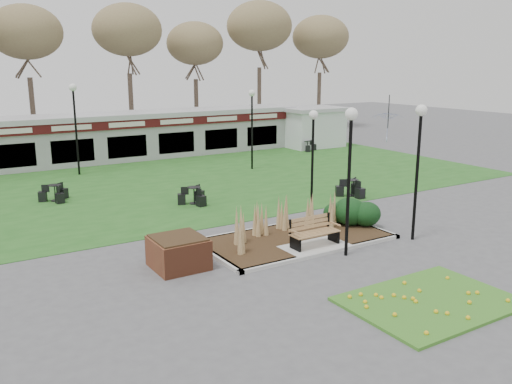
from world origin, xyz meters
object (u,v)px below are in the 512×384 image
service_hut (312,127)px  lamp_post_far_left (74,109)px  lamp_post_near_left (350,149)px  bistro_set_c (352,190)px  bistro_set_b (55,196)px  patio_umbrella (388,127)px  lamp_post_far_right (252,112)px  park_bench (313,231)px  lamp_post_mid_right (313,140)px  bistro_set_d (307,147)px  bistro_set_a (194,198)px  lamp_post_near_right (419,143)px  brick_planter (178,252)px  food_pavilion (119,136)px

service_hut → lamp_post_far_left: lamp_post_far_left is taller
lamp_post_near_left → bistro_set_c: (5.35, 5.80, -3.09)m
bistro_set_b → patio_umbrella: (21.79, 1.89, 1.49)m
lamp_post_far_right → bistro_set_c: 8.46m
park_bench → bistro_set_c: 7.54m
lamp_post_mid_right → lamp_post_far_right: (3.19, 9.70, 0.21)m
lamp_post_near_left → lamp_post_far_left: lamp_post_far_left is taller
lamp_post_mid_right → bistro_set_d: bearing=53.6°
service_hut → bistro_set_c: (-7.65, -13.00, -1.18)m
lamp_post_near_left → bistro_set_a: (-1.33, 8.28, -3.10)m
lamp_post_near_left → lamp_post_far_right: 14.54m
lamp_post_far_left → bistro_set_d: size_ratio=3.74×
lamp_post_near_left → lamp_post_far_left: (-3.92, 17.25, 0.18)m
patio_umbrella → park_bench: bearing=-141.4°
lamp_post_near_left → bistro_set_b: size_ratio=3.45×
service_hut → bistro_set_d: 2.43m
lamp_post_mid_right → patio_umbrella: bearing=35.3°
park_bench → lamp_post_near_right: (3.48, -1.05, 2.76)m
lamp_post_near_left → lamp_post_near_right: lamp_post_near_left is taller
lamp_post_far_right → bistro_set_d: bearing=28.5°
park_bench → brick_planter: bearing=170.3°
food_pavilion → lamp_post_mid_right: lamp_post_mid_right is taller
brick_planter → service_hut: size_ratio=0.34×
lamp_post_near_right → bistro_set_d: 19.54m
service_hut → bistro_set_a: 17.82m
lamp_post_near_left → bistro_set_d: lamp_post_near_left is taller
lamp_post_far_right → bistro_set_c: size_ratio=3.14×
bistro_set_d → lamp_post_far_left: bearing=-179.8°
park_bench → bistro_set_c: size_ratio=1.19×
park_bench → patio_umbrella: patio_umbrella is taller
lamp_post_near_right → patio_umbrella: lamp_post_near_right is taller
lamp_post_mid_right → patio_umbrella: lamp_post_mid_right is taller
brick_planter → bistro_set_b: size_ratio=1.12×
food_pavilion → lamp_post_mid_right: size_ratio=5.89×
patio_umbrella → brick_planter: bearing=-149.5°
food_pavilion → patio_umbrella: (16.00, -6.96, 0.28)m
lamp_post_mid_right → bistro_set_c: lamp_post_mid_right is taller
lamp_post_far_left → bistro_set_b: size_ratio=3.64×
food_pavilion → lamp_post_near_right: (3.48, -20.76, 1.87)m
bistro_set_a → bistro_set_c: size_ratio=0.96×
lamp_post_far_left → bistro_set_a: lamp_post_far_left is taller
brick_planter → bistro_set_a: bearing=61.1°
food_pavilion → bistro_set_b: (-5.79, -8.85, -1.22)m
park_bench → food_pavilion: (0.00, 19.71, 0.89)m
food_pavilion → bistro_set_b: 10.65m
service_hut → lamp_post_far_right: lamp_post_far_right is taller
park_bench → brick_planter: park_bench is taller
park_bench → bistro_set_b: 12.31m
service_hut → lamp_post_near_left: size_ratio=0.95×
bistro_set_a → food_pavilion: bearing=86.2°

